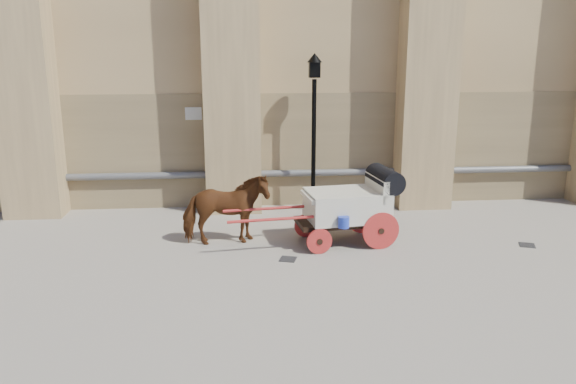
{
  "coord_description": "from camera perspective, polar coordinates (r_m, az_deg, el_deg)",
  "views": [
    {
      "loc": [
        -0.82,
        -10.66,
        4.09
      ],
      "look_at": [
        0.18,
        0.88,
        1.15
      ],
      "focal_mm": 35.0,
      "sensor_mm": 36.0,
      "label": 1
    }
  ],
  "objects": [
    {
      "name": "drain_grate_near",
      "position": [
        11.35,
        -0.0,
        -6.83
      ],
      "size": [
        0.4,
        0.4,
        0.01
      ],
      "primitive_type": "cube",
      "rotation": [
        0.0,
        0.0,
        -0.3
      ],
      "color": "black",
      "rests_on": "ground"
    },
    {
      "name": "horse",
      "position": [
        12.07,
        -6.35,
        -1.82
      ],
      "size": [
        1.9,
        1.04,
        1.54
      ],
      "primitive_type": "imported",
      "rotation": [
        0.0,
        0.0,
        1.69
      ],
      "color": "#5C2F12",
      "rests_on": "ground"
    },
    {
      "name": "carriage",
      "position": [
        12.17,
        6.56,
        -1.14
      ],
      "size": [
        3.83,
        1.48,
        1.63
      ],
      "rotation": [
        0.0,
        0.0,
        0.13
      ],
      "color": "black",
      "rests_on": "ground"
    },
    {
      "name": "ground",
      "position": [
        11.45,
        -0.51,
        -6.7
      ],
      "size": [
        90.0,
        90.0,
        0.0
      ],
      "primitive_type": "plane",
      "color": "gray",
      "rests_on": "ground"
    },
    {
      "name": "street_lamp",
      "position": [
        14.26,
        2.64,
        6.41
      ],
      "size": [
        0.38,
        0.38,
        4.02
      ],
      "color": "black",
      "rests_on": "ground"
    },
    {
      "name": "drain_grate_far",
      "position": [
        13.19,
        23.12,
        -4.98
      ],
      "size": [
        0.41,
        0.41,
        0.01
      ],
      "primitive_type": "cube",
      "rotation": [
        0.0,
        0.0,
        -0.37
      ],
      "color": "black",
      "rests_on": "ground"
    }
  ]
}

